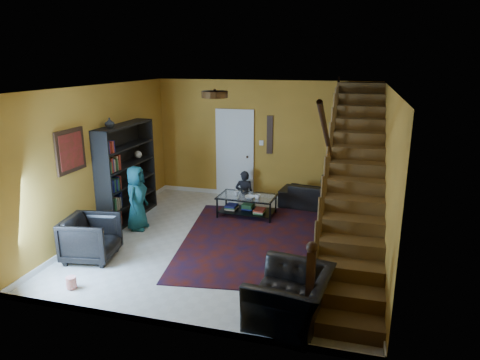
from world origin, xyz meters
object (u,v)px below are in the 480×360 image
object	(u,v)px
sofa	(324,197)
armchair_right	(290,299)
coffee_table	(247,204)
armchair_left	(91,238)
bookshelf	(127,174)

from	to	relation	value
sofa	armchair_right	world-z (taller)	armchair_right
armchair_right	coffee_table	xyz separation A→B (m)	(-1.49, 3.63, -0.09)
sofa	coffee_table	size ratio (longest dim) A/B	1.57
armchair_left	bookshelf	bearing A→B (deg)	1.17
bookshelf	coffee_table	distance (m)	2.58
sofa	coffee_table	xyz separation A→B (m)	(-1.55, -0.92, -0.02)
armchair_left	coffee_table	bearing A→B (deg)	-46.26
bookshelf	coffee_table	world-z (taller)	bookshelf
bookshelf	armchair_right	bearing A→B (deg)	-36.51
sofa	armchair_left	size ratio (longest dim) A/B	2.36
armchair_left	armchair_right	xyz separation A→B (m)	(3.49, -0.95, -0.02)
armchair_left	armchair_right	size ratio (longest dim) A/B	0.76
sofa	armchair_left	bearing A→B (deg)	52.90
sofa	coffee_table	distance (m)	1.80
armchair_left	coffee_table	world-z (taller)	armchair_left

